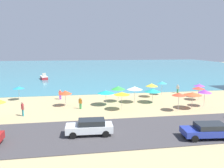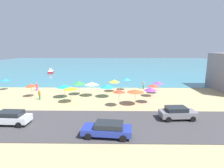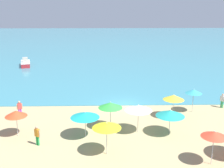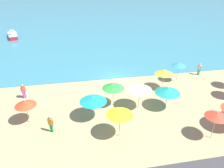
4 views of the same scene
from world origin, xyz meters
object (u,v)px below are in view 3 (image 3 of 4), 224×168
beach_umbrella_6 (85,115)px  beach_umbrella_12 (138,108)px  beach_umbrella_0 (170,113)px  beach_umbrella_3 (110,105)px  skiff_nearshore (25,63)px  bather_2 (222,100)px  bather_3 (37,135)px  beach_umbrella_9 (214,134)px  beach_umbrella_4 (16,113)px  beach_umbrella_7 (107,126)px  beach_umbrella_5 (174,97)px  bather_0 (20,108)px  beach_umbrella_2 (194,91)px

beach_umbrella_6 → beach_umbrella_12: 4.57m
beach_umbrella_0 → beach_umbrella_12: size_ratio=0.95×
beach_umbrella_3 → skiff_nearshore: size_ratio=0.51×
beach_umbrella_6 → beach_umbrella_12: beach_umbrella_12 is taller
beach_umbrella_12 → bather_2: bearing=31.0°
bather_3 → beach_umbrella_9: bearing=-13.7°
beach_umbrella_6 → bather_2: 15.78m
beach_umbrella_0 → beach_umbrella_4: bearing=179.8°
beach_umbrella_7 → bather_2: bearing=37.3°
beach_umbrella_3 → beach_umbrella_5: bearing=21.0°
beach_umbrella_7 → bather_3: (-5.44, 1.51, -1.37)m
bather_3 → beach_umbrella_0: bearing=8.9°
beach_umbrella_6 → beach_umbrella_9: 10.04m
beach_umbrella_5 → beach_umbrella_12: size_ratio=0.94×
beach_umbrella_3 → beach_umbrella_6: (-2.12, -1.73, -0.22)m
beach_umbrella_12 → bather_2: beach_umbrella_12 is taller
beach_umbrella_5 → beach_umbrella_12: bearing=-139.4°
beach_umbrella_0 → beach_umbrella_6: (-7.13, -0.38, 0.05)m
beach_umbrella_3 → beach_umbrella_4: size_ratio=1.08×
beach_umbrella_6 → beach_umbrella_9: size_ratio=0.95×
beach_umbrella_6 → beach_umbrella_5: bearing=26.3°
beach_umbrella_5 → beach_umbrella_3: bearing=-159.0°
beach_umbrella_0 → beach_umbrella_6: size_ratio=1.01×
beach_umbrella_3 → beach_umbrella_5: beach_umbrella_3 is taller
beach_umbrella_4 → beach_umbrella_9: bearing=-18.1°
beach_umbrella_6 → beach_umbrella_4: bearing=175.9°
bather_0 → bather_3: (3.14, -6.12, 0.01)m
bather_2 → beach_umbrella_9: bearing=-115.3°
beach_umbrella_4 → beach_umbrella_12: bearing=2.3°
beach_umbrella_4 → bather_3: bearing=-39.8°
beach_umbrella_3 → bather_2: (12.13, 4.96, -1.31)m
beach_umbrella_4 → bather_2: beach_umbrella_4 is taller
beach_umbrella_2 → skiff_nearshore: 33.23m
beach_umbrella_12 → beach_umbrella_2: bearing=37.2°
beach_umbrella_3 → beach_umbrella_12: size_ratio=0.98×
beach_umbrella_3 → beach_umbrella_6: size_ratio=1.04×
beach_umbrella_5 → bather_0: bearing=177.3°
beach_umbrella_3 → bather_0: beach_umbrella_3 is taller
beach_umbrella_7 → beach_umbrella_6: bearing=122.0°
beach_umbrella_3 → bather_2: size_ratio=1.59×
beach_umbrella_3 → bather_3: bearing=-152.3°
beach_umbrella_3 → beach_umbrella_9: bearing=-41.8°
beach_umbrella_4 → beach_umbrella_0: bearing=-0.2°
beach_umbrella_0 → beach_umbrella_4: 12.89m
beach_umbrella_9 → bather_3: bearing=166.3°
beach_umbrella_2 → bather_2: 3.98m
beach_umbrella_5 → beach_umbrella_7: 9.52m
beach_umbrella_12 → skiff_nearshore: size_ratio=0.52×
beach_umbrella_4 → bather_3: (2.08, -1.73, -1.10)m
beach_umbrella_4 → beach_umbrella_5: bearing=14.7°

